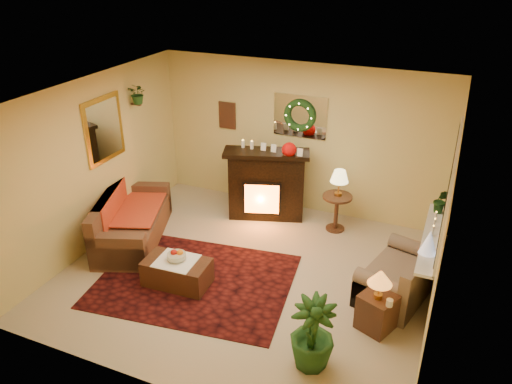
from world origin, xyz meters
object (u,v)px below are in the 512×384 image
at_px(side_table_round, 336,212).
at_px(coffee_table, 177,271).
at_px(sofa, 132,215).
at_px(loveseat, 400,267).
at_px(fireplace, 267,188).
at_px(end_table_square, 377,310).

distance_m(side_table_round, coffee_table, 2.84).
relative_size(sofa, side_table_round, 3.02).
bearing_deg(coffee_table, side_table_round, 51.76).
relative_size(sofa, loveseat, 1.48).
height_order(loveseat, coffee_table, loveseat).
bearing_deg(sofa, coffee_table, -51.64).
relative_size(fireplace, loveseat, 0.98).
height_order(loveseat, end_table_square, loveseat).
xyz_separation_m(fireplace, end_table_square, (2.30, -2.11, -0.28)).
bearing_deg(fireplace, coffee_table, -118.11).
distance_m(sofa, coffee_table, 1.49).
bearing_deg(fireplace, end_table_square, -60.58).
xyz_separation_m(sofa, side_table_round, (2.89, 1.56, -0.10)).
xyz_separation_m(side_table_round, end_table_square, (1.08, -2.14, -0.05)).
bearing_deg(side_table_round, end_table_square, -63.27).
xyz_separation_m(fireplace, coffee_table, (-0.41, -2.29, -0.34)).
relative_size(side_table_round, coffee_table, 0.69).
distance_m(sofa, fireplace, 2.27).
height_order(end_table_square, coffee_table, end_table_square).
bearing_deg(fireplace, side_table_round, -16.85).
height_order(sofa, end_table_square, sofa).
height_order(sofa, loveseat, sofa).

